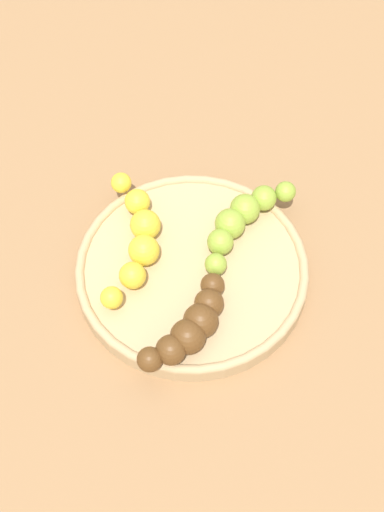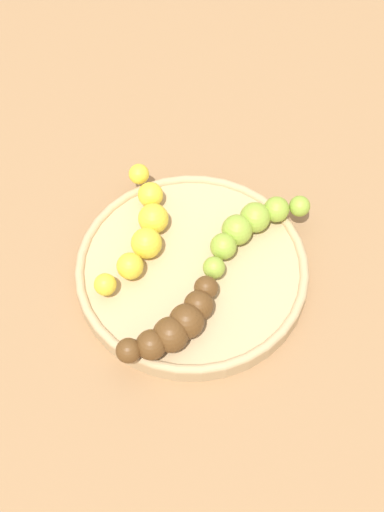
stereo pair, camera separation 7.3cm
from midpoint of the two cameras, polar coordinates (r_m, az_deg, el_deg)
ground_plane at (r=0.76m, az=-2.74°, el=-1.78°), size 2.40×2.40×0.00m
fruit_bowl at (r=0.75m, az=-2.77°, el=-1.29°), size 0.25×0.25×0.02m
banana_yellow at (r=0.75m, az=-7.24°, el=1.30°), size 0.08×0.16×0.03m
banana_overripe at (r=0.69m, az=-3.12°, el=-5.93°), size 0.06×0.12×0.04m
banana_green at (r=0.76m, az=1.28°, el=2.80°), size 0.07×0.14×0.03m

